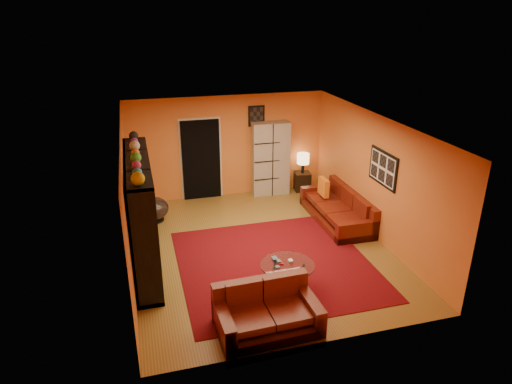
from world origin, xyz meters
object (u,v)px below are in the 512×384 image
object	(u,v)px
sofa	(340,209)
bowl_chair	(154,209)
tv	(145,216)
entertainment_unit	(142,213)
side_table	(302,181)
coffee_table	(287,267)
storage_cabinet	(270,159)
loveseat	(266,311)
table_lamp	(303,159)

from	to	relation	value
sofa	bowl_chair	distance (m)	4.29
tv	bowl_chair	world-z (taller)	tv
entertainment_unit	side_table	distance (m)	5.11
coffee_table	side_table	xyz separation A→B (m)	(1.90, 4.28, -0.18)
bowl_chair	tv	bearing A→B (deg)	-96.75
bowl_chair	side_table	bearing A→B (deg)	12.50
entertainment_unit	storage_cabinet	size ratio (longest dim) A/B	1.57
coffee_table	bowl_chair	size ratio (longest dim) A/B	1.38
loveseat	bowl_chair	xyz separation A→B (m)	(-1.42, 4.29, 0.01)
entertainment_unit	bowl_chair	size ratio (longest dim) A/B	4.40
storage_cabinet	bowl_chair	xyz separation A→B (m)	(-3.07, -0.93, -0.66)
loveseat	entertainment_unit	bearing A→B (deg)	33.06
coffee_table	sofa	bearing A→B (deg)	47.84
entertainment_unit	tv	world-z (taller)	entertainment_unit
bowl_chair	table_lamp	size ratio (longest dim) A/B	1.29
bowl_chair	table_lamp	xyz separation A→B (m)	(3.96, 0.88, 0.58)
tv	storage_cabinet	bearing A→B (deg)	-49.39
storage_cabinet	bowl_chair	size ratio (longest dim) A/B	2.80
coffee_table	bowl_chair	distance (m)	3.98
loveseat	side_table	size ratio (longest dim) A/B	3.15
entertainment_unit	table_lamp	size ratio (longest dim) A/B	5.65
side_table	sofa	bearing A→B (deg)	-84.89
storage_cabinet	table_lamp	world-z (taller)	storage_cabinet
side_table	bowl_chair	bearing A→B (deg)	-167.50
loveseat	bowl_chair	bearing A→B (deg)	16.34
table_lamp	sofa	bearing A→B (deg)	-84.89
tv	bowl_chair	size ratio (longest dim) A/B	1.46
loveseat	storage_cabinet	size ratio (longest dim) A/B	0.82
loveseat	coffee_table	bearing A→B (deg)	-38.07
loveseat	table_lamp	xyz separation A→B (m)	(2.55, 5.17, 0.59)
tv	loveseat	size ratio (longest dim) A/B	0.63
coffee_table	storage_cabinet	xyz separation A→B (m)	(1.01, 4.33, 0.52)
entertainment_unit	tv	size ratio (longest dim) A/B	3.01
entertainment_unit	storage_cabinet	xyz separation A→B (m)	(3.35, 2.80, -0.10)
loveseat	side_table	xyz separation A→B (m)	(2.55, 5.17, -0.03)
entertainment_unit	bowl_chair	bearing A→B (deg)	81.64
entertainment_unit	coffee_table	world-z (taller)	entertainment_unit
loveseat	table_lamp	world-z (taller)	table_lamp
tv	bowl_chair	xyz separation A→B (m)	(0.23, 1.90, -0.71)
sofa	bowl_chair	size ratio (longest dim) A/B	3.39
tv	side_table	bearing A→B (deg)	-56.43
entertainment_unit	loveseat	bearing A→B (deg)	-55.00
loveseat	bowl_chair	world-z (taller)	loveseat
tv	coffee_table	distance (m)	2.80
tv	bowl_chair	distance (m)	2.04
tv	loveseat	world-z (taller)	tv
coffee_table	side_table	size ratio (longest dim) A/B	1.89
tv	side_table	distance (m)	5.08
sofa	table_lamp	bearing A→B (deg)	95.72
entertainment_unit	bowl_chair	world-z (taller)	entertainment_unit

